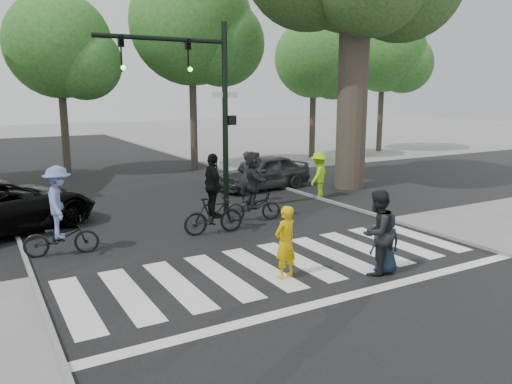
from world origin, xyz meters
TOP-DOWN VIEW (x-y plane):
  - ground at (0.00, 0.00)m, footprint 120.00×120.00m
  - road_stem at (0.00, 5.00)m, footprint 10.00×70.00m
  - road_cross at (0.00, 8.00)m, footprint 70.00×10.00m
  - curb_left at (-5.05, 5.00)m, footprint 0.10×70.00m
  - curb_right at (5.05, 5.00)m, footprint 0.10×70.00m
  - crosswalk at (0.00, 0.66)m, footprint 10.00×3.85m
  - traffic_signal at (0.35, 6.20)m, footprint 4.45×0.29m
  - bg_tree_2 at (-1.76, 16.62)m, footprint 5.04×4.80m
  - bg_tree_3 at (4.31, 15.27)m, footprint 6.30×6.00m
  - bg_tree_4 at (12.23, 16.12)m, footprint 4.83×4.60m
  - bg_tree_5 at (18.27, 16.69)m, footprint 5.67×5.40m
  - pedestrian_woman at (-0.36, 0.26)m, footprint 0.65×0.51m
  - pedestrian_child at (1.68, -0.59)m, footprint 0.74×0.55m
  - pedestrian_adult at (1.48, -0.52)m, footprint 1.05×0.91m
  - cyclist_left at (-4.22, 4.19)m, footprint 1.80×1.21m
  - cyclist_mid at (-0.24, 4.08)m, footprint 1.75×1.08m
  - cyclist_right at (1.44, 4.81)m, footprint 1.79×1.65m
  - car_grey at (4.30, 9.08)m, footprint 4.26×2.14m
  - bystander_hivis at (5.23, 6.58)m, footprint 1.28×1.13m
  - bystander_dark at (2.48, 7.10)m, footprint 0.80×0.69m

SIDE VIEW (x-z plane):
  - ground at x=0.00m, z-range 0.00..0.00m
  - road_stem at x=0.00m, z-range 0.00..0.01m
  - road_cross at x=0.00m, z-range 0.00..0.01m
  - crosswalk at x=0.00m, z-range 0.00..0.01m
  - curb_left at x=-5.05m, z-range 0.00..0.10m
  - curb_right at x=5.05m, z-range 0.00..0.10m
  - pedestrian_child at x=1.68m, z-range 0.00..1.38m
  - car_grey at x=4.30m, z-range 0.00..1.39m
  - pedestrian_woman at x=-0.36m, z-range 0.00..1.57m
  - bystander_hivis at x=5.23m, z-range 0.00..1.72m
  - cyclist_mid at x=-0.24m, z-range -0.20..2.05m
  - bystander_dark at x=2.48m, z-range 0.00..1.86m
  - pedestrian_adult at x=1.48m, z-range 0.00..1.86m
  - cyclist_left at x=-4.22m, z-range -0.15..2.04m
  - cyclist_right at x=1.44m, z-range -0.12..2.03m
  - traffic_signal at x=0.35m, z-range 0.90..6.90m
  - bg_tree_4 at x=12.23m, z-range 1.56..9.71m
  - bg_tree_2 at x=-1.76m, z-range 1.58..9.98m
  - bg_tree_5 at x=18.27m, z-range 1.71..11.01m
  - bg_tree_3 at x=4.31m, z-range 1.84..12.04m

